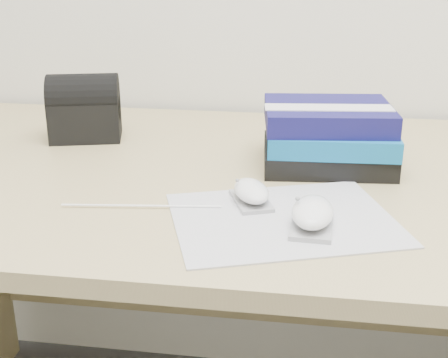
# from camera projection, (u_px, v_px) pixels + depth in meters

# --- Properties ---
(desk) EXTENTS (1.60, 0.80, 0.73)m
(desk) POSITION_uv_depth(u_px,v_px,m) (281.00, 272.00, 1.24)
(desk) COLOR tan
(desk) RESTS_ON ground
(mousepad) EXTENTS (0.38, 0.34, 0.00)m
(mousepad) POSITION_uv_depth(u_px,v_px,m) (283.00, 219.00, 0.91)
(mousepad) COLOR #96969E
(mousepad) RESTS_ON desk
(mouse_rear) EXTENTS (0.08, 0.10, 0.04)m
(mouse_rear) POSITION_uv_depth(u_px,v_px,m) (251.00, 193.00, 0.96)
(mouse_rear) COLOR #9A999C
(mouse_rear) RESTS_ON mousepad
(mouse_front) EXTENTS (0.06, 0.11, 0.04)m
(mouse_front) POSITION_uv_depth(u_px,v_px,m) (312.00, 214.00, 0.88)
(mouse_front) COLOR #9B9B9E
(mouse_front) RESTS_ON mousepad
(usb_cable) EXTENTS (0.24, 0.03, 0.00)m
(usb_cable) POSITION_uv_depth(u_px,v_px,m) (141.00, 206.00, 0.95)
(usb_cable) COLOR white
(usb_cable) RESTS_ON mousepad
(book_stack) EXTENTS (0.24, 0.20, 0.11)m
(book_stack) POSITION_uv_depth(u_px,v_px,m) (329.00, 136.00, 1.12)
(book_stack) COLOR black
(book_stack) RESTS_ON desk
(pouch) EXTENTS (0.16, 0.13, 0.13)m
(pouch) POSITION_uv_depth(u_px,v_px,m) (85.00, 108.00, 1.26)
(pouch) COLOR black
(pouch) RESTS_ON desk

